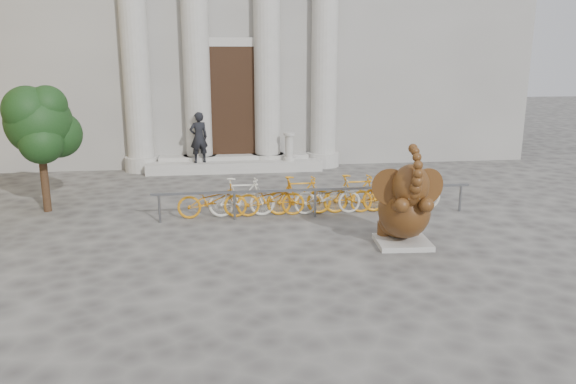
{
  "coord_description": "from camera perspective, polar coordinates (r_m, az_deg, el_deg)",
  "views": [
    {
      "loc": [
        -0.7,
        -9.87,
        3.97
      ],
      "look_at": [
        0.84,
        1.63,
        1.1
      ],
      "focal_mm": 35.0,
      "sensor_mm": 36.0,
      "label": 1
    }
  ],
  "objects": [
    {
      "name": "bike_rack",
      "position": [
        14.17,
        2.54,
        -0.3
      ],
      "size": [
        8.0,
        0.53,
        1.0
      ],
      "color": "slate",
      "rests_on": "ground"
    },
    {
      "name": "entrance_steps",
      "position": [
        19.65,
        -5.43,
        2.72
      ],
      "size": [
        6.0,
        1.2,
        0.36
      ],
      "primitive_type": "cube",
      "color": "#A8A59E",
      "rests_on": "ground"
    },
    {
      "name": "balustrade_post",
      "position": [
        19.4,
        0.12,
        4.52
      ],
      "size": [
        0.4,
        0.4,
        0.97
      ],
      "color": "#A8A59E",
      "rests_on": "entrance_steps"
    },
    {
      "name": "pedestrian",
      "position": [
        19.21,
        -9.06,
        5.49
      ],
      "size": [
        0.73,
        0.6,
        1.72
      ],
      "primitive_type": "imported",
      "rotation": [
        0.0,
        0.0,
        3.48
      ],
      "color": "black",
      "rests_on": "entrance_steps"
    },
    {
      "name": "elephant_statue",
      "position": [
        12.0,
        11.78,
        -1.68
      ],
      "size": [
        1.49,
        1.68,
        2.23
      ],
      "rotation": [
        0.0,
        0.0,
        -0.07
      ],
      "color": "#A8A59E",
      "rests_on": "ground"
    },
    {
      "name": "tree",
      "position": [
        15.38,
        -23.89,
        6.28
      ],
      "size": [
        1.86,
        1.69,
        3.22
      ],
      "color": "#332114",
      "rests_on": "ground"
    },
    {
      "name": "ground",
      "position": [
        10.66,
        -3.33,
        -8.0
      ],
      "size": [
        80.0,
        80.0,
        0.0
      ],
      "primitive_type": "plane",
      "color": "#474442",
      "rests_on": "ground"
    },
    {
      "name": "classical_building",
      "position": [
        24.9,
        -6.3,
        18.46
      ],
      "size": [
        22.0,
        10.7,
        12.0
      ],
      "color": "gray",
      "rests_on": "ground"
    }
  ]
}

